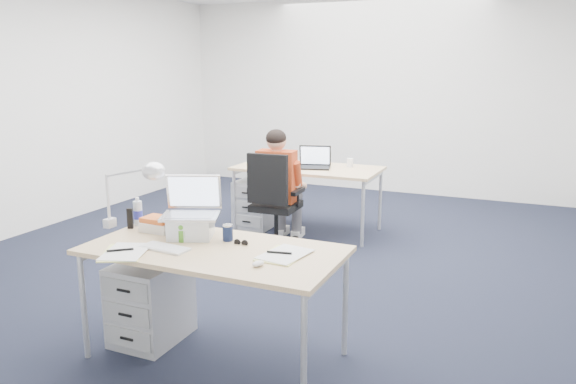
{
  "coord_description": "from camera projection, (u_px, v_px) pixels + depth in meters",
  "views": [
    {
      "loc": [
        2.15,
        -4.63,
        1.83
      ],
      "look_at": [
        0.39,
        -0.64,
        0.85
      ],
      "focal_mm": 35.0,
      "sensor_mm": 36.0,
      "label": 1
    }
  ],
  "objects": [
    {
      "name": "floor",
      "position": [
        278.0,
        261.0,
        5.38
      ],
      "size": [
        7.0,
        7.0,
        0.0
      ],
      "primitive_type": "plane",
      "color": "black",
      "rests_on": "ground"
    },
    {
      "name": "room",
      "position": [
        277.0,
        80.0,
        5.01
      ],
      "size": [
        6.02,
        7.02,
        2.8
      ],
      "color": "white",
      "rests_on": "ground"
    },
    {
      "name": "desk_near",
      "position": [
        214.0,
        255.0,
        3.48
      ],
      "size": [
        1.6,
        0.8,
        0.73
      ],
      "color": "tan",
      "rests_on": "ground"
    },
    {
      "name": "desk_far",
      "position": [
        308.0,
        171.0,
        6.28
      ],
      "size": [
        1.6,
        0.8,
        0.73
      ],
      "color": "tan",
      "rests_on": "ground"
    },
    {
      "name": "office_chair",
      "position": [
        275.0,
        222.0,
        5.67
      ],
      "size": [
        0.66,
        0.66,
        1.01
      ],
      "rotation": [
        0.0,
        0.0,
        0.04
      ],
      "color": "black",
      "rests_on": "ground"
    },
    {
      "name": "seated_person",
      "position": [
        281.0,
        188.0,
        5.76
      ],
      "size": [
        0.4,
        0.69,
        1.22
      ],
      "rotation": [
        0.0,
        0.0,
        0.09
      ],
      "color": "#B13C19",
      "rests_on": "ground"
    },
    {
      "name": "drawer_pedestal_near",
      "position": [
        151.0,
        301.0,
        3.8
      ],
      "size": [
        0.4,
        0.5,
        0.55
      ],
      "primitive_type": "cube",
      "color": "#A9AAAE",
      "rests_on": "ground"
    },
    {
      "name": "drawer_pedestal_far",
      "position": [
        257.0,
        203.0,
        6.52
      ],
      "size": [
        0.4,
        0.5,
        0.55
      ],
      "primitive_type": "cube",
      "color": "#A9AAAE",
      "rests_on": "ground"
    },
    {
      "name": "silver_laptop",
      "position": [
        190.0,
        208.0,
        3.65
      ],
      "size": [
        0.45,
        0.41,
        0.39
      ],
      "primitive_type": null,
      "rotation": [
        0.0,
        0.0,
        0.4
      ],
      "color": "silver",
      "rests_on": "desk_near"
    },
    {
      "name": "wireless_keyboard",
      "position": [
        165.0,
        248.0,
        3.45
      ],
      "size": [
        0.32,
        0.16,
        0.02
      ],
      "primitive_type": "cube",
      "rotation": [
        0.0,
        0.0,
        -0.09
      ],
      "color": "white",
      "rests_on": "desk_near"
    },
    {
      "name": "computer_mouse",
      "position": [
        258.0,
        264.0,
        3.15
      ],
      "size": [
        0.07,
        0.09,
        0.03
      ],
      "primitive_type": "ellipsoid",
      "rotation": [
        0.0,
        0.0,
        -0.29
      ],
      "color": "white",
      "rests_on": "desk_near"
    },
    {
      "name": "headphones",
      "position": [
        174.0,
        224.0,
        3.94
      ],
      "size": [
        0.26,
        0.21,
        0.04
      ],
      "primitive_type": null,
      "rotation": [
        0.0,
        0.0,
        0.08
      ],
      "color": "black",
      "rests_on": "desk_near"
    },
    {
      "name": "can_koozie",
      "position": [
        228.0,
        232.0,
        3.61
      ],
      "size": [
        0.07,
        0.07,
        0.11
      ],
      "primitive_type": "cylinder",
      "rotation": [
        0.0,
        0.0,
        -0.0
      ],
      "color": "#141E40",
      "rests_on": "desk_near"
    },
    {
      "name": "water_bottle",
      "position": [
        138.0,
        211.0,
        3.95
      ],
      "size": [
        0.07,
        0.07,
        0.2
      ],
      "primitive_type": "cylinder",
      "rotation": [
        0.0,
        0.0,
        0.19
      ],
      "color": "silver",
      "rests_on": "desk_near"
    },
    {
      "name": "bear_figurine",
      "position": [
        181.0,
        232.0,
        3.58
      ],
      "size": [
        0.07,
        0.05,
        0.13
      ],
      "primitive_type": null,
      "rotation": [
        0.0,
        0.0,
        0.0
      ],
      "color": "#2F7B20",
      "rests_on": "desk_near"
    },
    {
      "name": "book_stack",
      "position": [
        158.0,
        224.0,
        3.82
      ],
      "size": [
        0.24,
        0.19,
        0.1
      ],
      "primitive_type": "cube",
      "rotation": [
        0.0,
        0.0,
        -0.16
      ],
      "color": "silver",
      "rests_on": "desk_near"
    },
    {
      "name": "cordless_phone",
      "position": [
        130.0,
        218.0,
        3.87
      ],
      "size": [
        0.04,
        0.04,
        0.14
      ],
      "primitive_type": "cube",
      "rotation": [
        0.0,
        0.0,
        0.42
      ],
      "color": "black",
      "rests_on": "desk_near"
    },
    {
      "name": "papers_left",
      "position": [
        123.0,
        252.0,
        3.37
      ],
      "size": [
        0.35,
        0.4,
        0.01
      ],
      "primitive_type": "cube",
      "rotation": [
        0.0,
        0.0,
        0.39
      ],
      "color": "#EDEE8A",
      "rests_on": "desk_near"
    },
    {
      "name": "papers_right",
      "position": [
        283.0,
        255.0,
        3.33
      ],
      "size": [
        0.26,
        0.35,
        0.01
      ],
      "primitive_type": "cube",
      "rotation": [
        0.0,
        0.0,
        -0.11
      ],
      "color": "#EDEE8A",
      "rests_on": "desk_near"
    },
    {
      "name": "sunglasses",
      "position": [
        241.0,
        243.0,
        3.54
      ],
      "size": [
        0.1,
        0.05,
        0.02
      ],
      "primitive_type": null,
      "rotation": [
        0.0,
        0.0,
        0.06
      ],
      "color": "black",
      "rests_on": "desk_near"
    },
    {
      "name": "desk_lamp",
      "position": [
        125.0,
        193.0,
        3.81
      ],
      "size": [
        0.48,
        0.28,
        0.51
      ],
      "primitive_type": null,
      "rotation": [
        0.0,
        0.0,
        -0.29
      ],
      "color": "silver",
      "rests_on": "desk_near"
    },
    {
      "name": "dark_laptop",
      "position": [
        314.0,
        157.0,
        6.16
      ],
      "size": [
        0.43,
        0.42,
        0.26
      ],
      "primitive_type": null,
      "rotation": [
        0.0,
        0.0,
        0.26
      ],
      "color": "black",
      "rests_on": "desk_far"
    },
    {
      "name": "far_cup",
      "position": [
        350.0,
        163.0,
        6.26
      ],
      "size": [
        0.07,
        0.07,
        0.1
      ],
      "primitive_type": "cylinder",
      "rotation": [
        0.0,
        0.0,
        0.08
      ],
      "color": "white",
      "rests_on": "desk_far"
    },
    {
      "name": "far_papers",
      "position": [
        257.0,
        161.0,
        6.63
      ],
      "size": [
        0.3,
        0.37,
        0.01
      ],
      "primitive_type": "cube",
      "rotation": [
        0.0,
        0.0,
        0.26
      ],
      "color": "white",
      "rests_on": "desk_far"
    }
  ]
}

